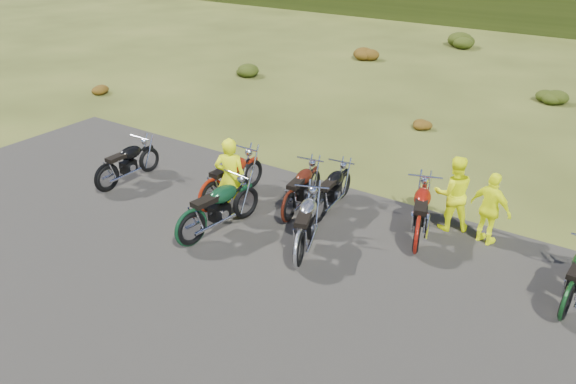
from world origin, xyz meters
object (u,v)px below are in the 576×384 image
Objects in this scene: motorcycle_3 at (299,267)px; motorcycle_7 at (561,320)px; motorcycle_0 at (109,192)px; person_middle at (230,179)px.

motorcycle_7 is (4.61, 1.18, 0.00)m from motorcycle_3.
person_middle is at bearing -77.04° from motorcycle_0.
motorcycle_7 is 7.07m from person_middle.
motorcycle_0 is at bearing -14.89° from person_middle.
person_middle is at bearing 96.06° from motorcycle_7.
person_middle reaches higher than motorcycle_0.
motorcycle_0 is 0.93× the size of motorcycle_3.
motorcycle_3 is at bearing 132.29° from person_middle.
motorcycle_3 reaches higher than motorcycle_7.
person_middle is (-7.00, -0.31, 0.94)m from motorcycle_7.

